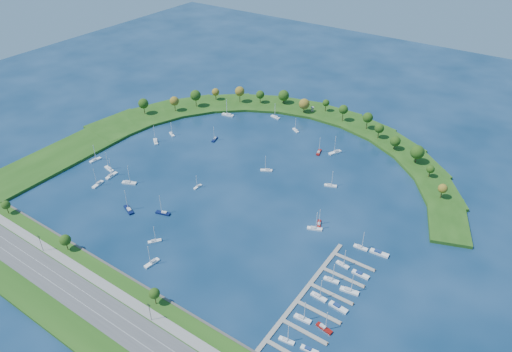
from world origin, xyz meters
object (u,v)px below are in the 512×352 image
Objects in this scene: moored_boat_5 at (172,134)px; docked_boat_8 at (343,264)px; moored_boat_13 at (315,228)px; moored_boat_14 at (330,185)px; moored_boat_19 at (215,139)px; docked_boat_6 at (331,280)px; moored_boat_17 at (111,175)px; moored_boat_3 at (109,169)px; docked_boat_2 at (303,318)px; moored_boat_21 at (163,213)px; docked_boat_3 at (324,328)px; moored_boat_18 at (129,209)px; moored_boat_12 at (98,184)px; moored_boat_6 at (266,170)px; moored_boat_11 at (335,152)px; docked_boat_4 at (319,296)px; moored_boat_1 at (296,130)px; docked_boat_5 at (338,307)px; harbor_tower at (312,109)px; docked_boat_11 at (379,253)px; docked_boat_7 at (349,290)px; moored_boat_8 at (319,223)px; moored_boat_15 at (156,141)px; docked_boat_0 at (287,340)px; docked_boat_10 at (361,247)px; moored_boat_10 at (152,263)px; moored_boat_2 at (319,152)px; moored_boat_7 at (155,241)px; moored_boat_9 at (95,160)px; moored_boat_0 at (129,182)px; moored_boat_4 at (275,117)px; docked_boat_1 at (309,350)px.

docked_boat_8 is at bearing 10.69° from moored_boat_5.
moored_boat_14 is at bearing 81.60° from moored_boat_13.
docked_boat_6 is at bearing 43.63° from moored_boat_19.
moored_boat_14 is 144.67m from moored_boat_17.
moored_boat_5 is at bearing -85.17° from moored_boat_19.
docked_boat_2 is at bearing -179.98° from moored_boat_3.
moored_boat_3 is 65.66m from moored_boat_21.
moored_boat_18 is at bearing -175.02° from docked_boat_3.
moored_boat_14 is at bearing 31.30° from moored_boat_5.
docked_boat_8 is (162.36, 23.22, -0.07)m from moored_boat_12.
moored_boat_6 is at bearing 169.25° from moored_boat_14.
moored_boat_14 is 107.06m from moored_boat_21.
moored_boat_11 is 1.18× the size of docked_boat_4.
docked_boat_5 is (104.50, -139.68, -0.18)m from moored_boat_1.
moored_boat_3 is at bearing 178.61° from docked_boat_3.
harbor_tower is 0.29× the size of moored_boat_12.
docked_boat_11 is at bearing 78.22° from docked_boat_4.
docked_boat_7 is (64.07, -114.40, -0.03)m from moored_boat_11.
moored_boat_14 is at bearing 106.66° from docked_boat_2.
moored_boat_15 reaches higher than moored_boat_8.
docked_boat_0 is at bearing 174.44° from moored_boat_8.
moored_boat_6 is 91.00m from docked_boat_10.
moored_boat_19 is 0.85× the size of docked_boat_7.
moored_boat_13 is at bearing 149.29° from moored_boat_10.
moored_boat_5 is at bearing 139.48° from docked_boat_0.
moored_boat_2 reaches higher than harbor_tower.
moored_boat_15 is at bearing 81.51° from moored_boat_7.
moored_boat_11 is at bearing 176.99° from moored_boat_10.
moored_boat_17 reaches higher than moored_boat_9.
moored_boat_1 is at bearing 41.84° from moored_boat_0.
docked_boat_10 is at bearing -154.45° from moored_boat_2.
docked_boat_11 is (149.60, -47.50, -0.14)m from moored_boat_19.
harbor_tower is at bearing 138.07° from moored_boat_19.
docked_boat_0 is (169.35, -109.55, -0.01)m from moored_boat_5.
moored_boat_14 is at bearing 124.46° from docked_boat_5.
moored_boat_8 reaches higher than harbor_tower.
moored_boat_18 is 136.82m from docked_boat_10.
moored_boat_18 is at bearing -98.75° from harbor_tower.
moored_boat_19 is at bearing 95.06° from moored_boat_2.
docked_boat_3 is at bearing -164.83° from moored_boat_15.
moored_boat_4 is at bearing -21.92° from moored_boat_17.
moored_boat_3 is at bearing -174.50° from moored_boat_14.
moored_boat_8 is 33.84m from docked_boat_8.
docked_boat_1 is 0.75× the size of docked_boat_8.
moored_boat_2 is at bearing -47.48° from moored_boat_17.
moored_boat_8 is at bearing 98.65° from moored_boat_12.
moored_boat_3 is at bearing -115.11° from harbor_tower.
docked_boat_4 is at bearing -97.63° from docked_boat_6.
moored_boat_17 is 1.18× the size of docked_boat_10.
moored_boat_11 is at bearing 101.38° from docked_boat_0.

